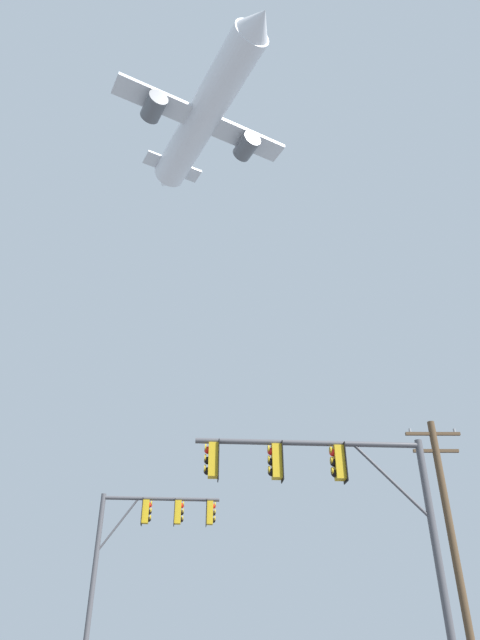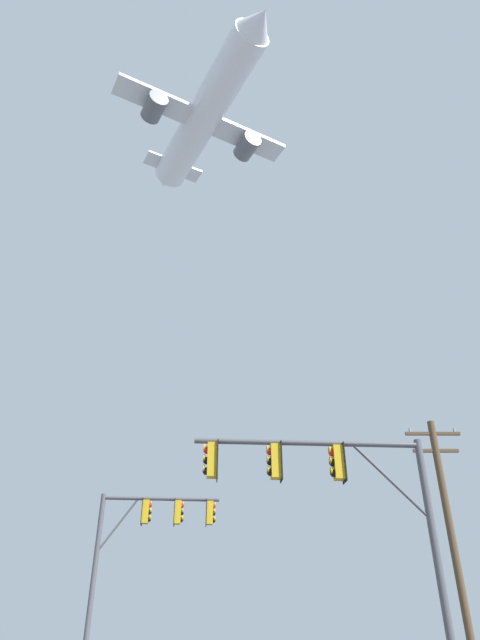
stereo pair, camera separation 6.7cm
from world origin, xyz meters
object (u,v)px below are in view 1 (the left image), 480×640
object	(u,v)px
signal_pole_far	(146,533)
utility_pole	(450,529)
airplane	(205,114)
signal_pole_near	(334,487)

from	to	relation	value
signal_pole_far	utility_pole	distance (m)	11.64
airplane	signal_pole_far	bearing A→B (deg)	-90.33
utility_pole	airplane	distance (m)	50.16
signal_pole_far	airplane	distance (m)	48.06
signal_pole_near	signal_pole_far	size ratio (longest dim) A/B	0.99
signal_pole_far	airplane	bearing A→B (deg)	89.67
signal_pole_far	airplane	size ratio (longest dim) A/B	0.27
signal_pole_near	signal_pole_far	bearing A→B (deg)	125.80
signal_pole_near	airplane	world-z (taller)	airplane
signal_pole_far	airplane	xyz separation A→B (m)	(0.09, 16.39, 45.18)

